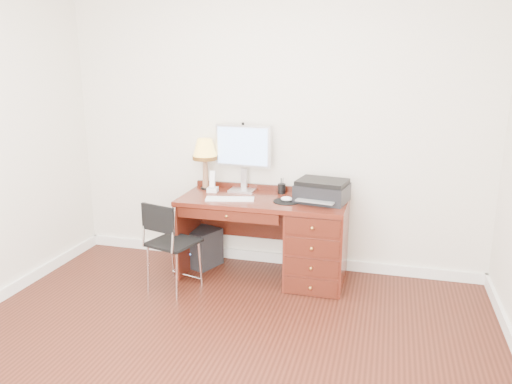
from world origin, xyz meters
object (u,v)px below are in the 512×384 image
(printer, at_px, (322,191))
(desk, at_px, (298,237))
(phone, at_px, (213,186))
(chair, at_px, (170,238))
(equipment_box, at_px, (201,247))
(monitor, at_px, (243,150))
(leg_lamp, at_px, (205,152))

(printer, bearing_deg, desk, -159.89)
(printer, relative_size, phone, 2.40)
(desk, distance_m, phone, 0.94)
(phone, xyz_separation_m, chair, (-0.17, -0.61, -0.32))
(desk, height_order, chair, chair)
(phone, distance_m, chair, 0.72)
(printer, xyz_separation_m, equipment_box, (-1.18, 0.06, -0.66))
(monitor, height_order, leg_lamp, monitor)
(printer, xyz_separation_m, chair, (-1.21, -0.55, -0.36))
(monitor, bearing_deg, desk, -15.95)
(printer, height_order, chair, printer)
(leg_lamp, height_order, phone, leg_lamp)
(desk, relative_size, monitor, 2.41)
(printer, bearing_deg, equipment_box, -173.51)
(phone, bearing_deg, equipment_box, 175.86)
(printer, bearing_deg, monitor, 175.70)
(chair, relative_size, equipment_box, 2.20)
(desk, bearing_deg, chair, -153.05)
(leg_lamp, bearing_deg, printer, -7.41)
(monitor, xyz_separation_m, phone, (-0.26, -0.13, -0.33))
(desk, xyz_separation_m, phone, (-0.84, 0.10, 0.40))
(leg_lamp, bearing_deg, chair, -95.49)
(monitor, xyz_separation_m, equipment_box, (-0.39, -0.13, -0.96))
(chair, xyz_separation_m, equipment_box, (0.04, 0.61, -0.30))
(desk, xyz_separation_m, monitor, (-0.58, 0.23, 0.73))
(monitor, bearing_deg, leg_lamp, -168.25)
(desk, xyz_separation_m, equipment_box, (-0.97, 0.10, -0.23))
(desk, distance_m, leg_lamp, 1.19)
(printer, distance_m, equipment_box, 1.35)
(desk, xyz_separation_m, chair, (-1.01, -0.51, 0.07))
(desk, height_order, printer, printer)
(monitor, bearing_deg, phone, -148.78)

